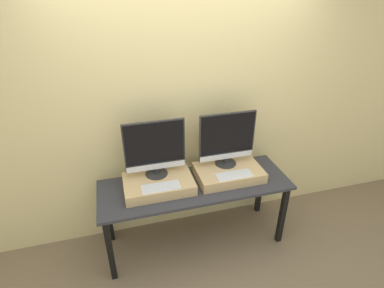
# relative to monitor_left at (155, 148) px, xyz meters

# --- Properties ---
(ground_plane) EXTENTS (12.00, 12.00, 0.00)m
(ground_plane) POSITION_rel_monitor_left_xyz_m (0.34, -0.42, -1.10)
(ground_plane) COLOR #756047
(wall_back) EXTENTS (8.00, 0.04, 2.60)m
(wall_back) POSITION_rel_monitor_left_xyz_m (0.34, 0.26, 0.20)
(wall_back) COLOR #DBC684
(wall_back) RESTS_ON ground_plane
(workbench) EXTENTS (1.80, 0.61, 0.72)m
(workbench) POSITION_rel_monitor_left_xyz_m (0.34, -0.11, -0.46)
(workbench) COLOR #2D2D33
(workbench) RESTS_ON ground_plane
(wooden_riser_left) EXTENTS (0.63, 0.41, 0.10)m
(wooden_riser_left) POSITION_rel_monitor_left_xyz_m (0.00, -0.09, -0.33)
(wooden_riser_left) COLOR tan
(wooden_riser_left) RESTS_ON workbench
(monitor_left) EXTENTS (0.55, 0.21, 0.54)m
(monitor_left) POSITION_rel_monitor_left_xyz_m (0.00, 0.00, 0.00)
(monitor_left) COLOR #282828
(monitor_left) RESTS_ON wooden_riser_left
(keyboard_left) EXTENTS (0.34, 0.13, 0.01)m
(keyboard_left) POSITION_rel_monitor_left_xyz_m (0.00, -0.22, -0.27)
(keyboard_left) COLOR silver
(keyboard_left) RESTS_ON wooden_riser_left
(wooden_riser_right) EXTENTS (0.63, 0.41, 0.10)m
(wooden_riser_right) POSITION_rel_monitor_left_xyz_m (0.69, -0.09, -0.33)
(wooden_riser_right) COLOR tan
(wooden_riser_right) RESTS_ON workbench
(monitor_right) EXTENTS (0.55, 0.21, 0.54)m
(monitor_right) POSITION_rel_monitor_left_xyz_m (0.69, 0.00, 0.00)
(monitor_right) COLOR #282828
(monitor_right) RESTS_ON wooden_riser_right
(keyboard_right) EXTENTS (0.34, 0.13, 0.01)m
(keyboard_right) POSITION_rel_monitor_left_xyz_m (0.69, -0.22, -0.27)
(keyboard_right) COLOR silver
(keyboard_right) RESTS_ON wooden_riser_right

